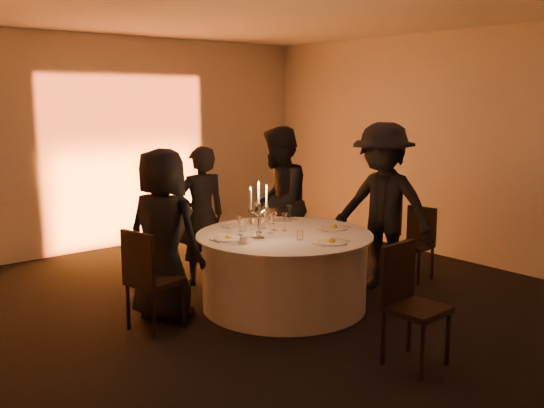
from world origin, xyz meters
TOP-DOWN VIEW (x-y plane):
  - floor at (0.00, 0.00)m, footprint 7.00×7.00m
  - ceiling at (0.00, 0.00)m, footprint 7.00×7.00m
  - wall_back at (0.00, 3.50)m, footprint 7.00×0.00m
  - wall_right at (3.00, 0.00)m, footprint 0.00×7.00m
  - uplighter_fixture at (0.00, 3.20)m, footprint 0.25×0.12m
  - banquet_table at (0.00, 0.00)m, footprint 1.80×1.80m
  - chair_left at (-1.41, 0.27)m, footprint 0.50×0.50m
  - chair_back_left at (-0.51, 1.70)m, footprint 0.47×0.47m
  - chair_back_right at (1.16, 1.24)m, footprint 0.61×0.61m
  - chair_right at (1.87, -0.25)m, footprint 0.43×0.42m
  - chair_front at (-0.10, -1.65)m, footprint 0.45×0.45m
  - guest_left at (-1.12, 0.49)m, footprint 0.81×0.96m
  - guest_back_left at (-0.21, 1.22)m, footprint 0.64×0.48m
  - guest_back_right at (0.63, 0.85)m, footprint 1.11×1.07m
  - guest_right at (1.22, -0.25)m, footprint 0.92×1.32m
  - plate_left at (-0.58, 0.16)m, footprint 0.36×0.29m
  - plate_back_left at (-0.15, 0.58)m, footprint 0.35×0.28m
  - plate_back_right at (0.38, 0.50)m, footprint 0.35×0.25m
  - plate_right at (0.56, -0.16)m, footprint 0.36×0.27m
  - plate_front at (0.08, -0.60)m, footprint 0.36×0.29m
  - coffee_cup at (-0.57, -0.06)m, footprint 0.11×0.11m
  - candelabra at (-0.36, -0.03)m, footprint 0.24×0.12m
  - wine_glass_a at (-0.01, 0.32)m, footprint 0.07×0.07m
  - wine_glass_b at (0.08, 0.10)m, footprint 0.07×0.07m
  - wine_glass_c at (-0.39, 0.24)m, footprint 0.07×0.07m
  - wine_glass_d at (0.44, 0.42)m, footprint 0.07×0.07m
  - wine_glass_e at (-0.29, 0.02)m, footprint 0.07×0.07m
  - wine_glass_f at (0.01, 0.18)m, footprint 0.07×0.07m
  - wine_glass_g at (-0.36, 0.07)m, footprint 0.07×0.07m
  - wine_glass_h at (-0.10, 0.10)m, footprint 0.07×0.07m
  - tumbler_a at (-0.06, -0.30)m, footprint 0.07×0.07m
  - tumbler_b at (-0.27, 0.35)m, footprint 0.07×0.07m

SIDE VIEW (x-z plane):
  - floor at x=0.00m, z-range 0.00..0.00m
  - uplighter_fixture at x=0.00m, z-range 0.00..0.10m
  - banquet_table at x=0.00m, z-range 0.00..0.77m
  - chair_right at x=1.87m, z-range 0.05..0.91m
  - chair_back_left at x=-0.51m, z-range 0.05..0.92m
  - chair_left at x=-1.41m, z-range 0.06..1.02m
  - chair_front at x=-0.10m, z-range 0.06..1.04m
  - chair_back_right at x=1.16m, z-range 0.06..1.06m
  - plate_back_right at x=0.38m, z-range 0.77..0.78m
  - plate_back_left at x=-0.15m, z-range 0.77..0.78m
  - plate_left at x=-0.58m, z-range 0.74..0.83m
  - plate_front at x=0.08m, z-range 0.74..0.83m
  - plate_right at x=0.56m, z-range 0.75..0.83m
  - guest_back_left at x=-0.21m, z-range 0.00..1.60m
  - coffee_cup at x=-0.57m, z-range 0.77..0.83m
  - tumbler_a at x=-0.06m, z-range 0.77..0.86m
  - tumbler_b at x=-0.27m, z-range 0.77..0.86m
  - guest_left at x=-1.12m, z-range 0.00..1.67m
  - guest_back_right at x=0.63m, z-range 0.00..1.81m
  - wine_glass_a at x=-0.01m, z-range 0.81..1.00m
  - wine_glass_b at x=0.08m, z-range 0.81..1.00m
  - wine_glass_c at x=-0.39m, z-range 0.81..1.00m
  - wine_glass_d at x=0.44m, z-range 0.81..1.00m
  - wine_glass_e at x=-0.29m, z-range 0.81..1.00m
  - wine_glass_f at x=0.01m, z-range 0.81..1.00m
  - wine_glass_g at x=-0.36m, z-range 0.81..1.00m
  - wine_glass_h at x=-0.10m, z-range 0.81..1.00m
  - guest_right at x=1.22m, z-range 0.00..1.87m
  - candelabra at x=-0.36m, z-range 0.68..1.26m
  - wall_back at x=0.00m, z-range -2.00..5.00m
  - wall_right at x=3.00m, z-range -2.00..5.00m
  - ceiling at x=0.00m, z-range 3.00..3.00m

